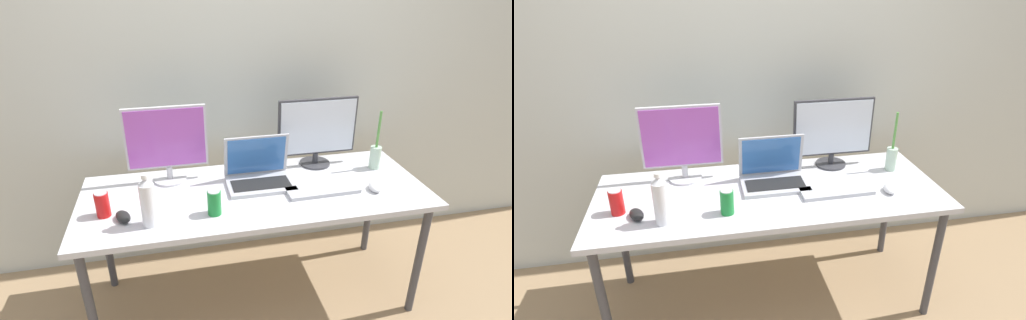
# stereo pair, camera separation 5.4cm
# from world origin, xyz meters

# --- Properties ---
(ground_plane) EXTENTS (16.00, 16.00, 0.00)m
(ground_plane) POSITION_xyz_m (0.00, 0.00, 0.00)
(ground_plane) COLOR #9E7F5B
(wall_back) EXTENTS (7.00, 0.08, 2.60)m
(wall_back) POSITION_xyz_m (0.00, 0.59, 1.30)
(wall_back) COLOR silver
(wall_back) RESTS_ON ground
(work_desk) EXTENTS (1.83, 0.70, 0.74)m
(work_desk) POSITION_xyz_m (0.00, 0.00, 0.68)
(work_desk) COLOR #424247
(work_desk) RESTS_ON ground
(monitor_left) EXTENTS (0.43, 0.18, 0.43)m
(monitor_left) POSITION_xyz_m (-0.44, 0.22, 0.97)
(monitor_left) COLOR silver
(monitor_left) RESTS_ON work_desk
(monitor_center) EXTENTS (0.47, 0.18, 0.41)m
(monitor_center) POSITION_xyz_m (0.42, 0.24, 0.96)
(monitor_center) COLOR #38383D
(monitor_center) RESTS_ON work_desk
(laptop_silver) EXTENTS (0.36, 0.24, 0.26)m
(laptop_silver) POSITION_xyz_m (0.03, 0.09, 0.80)
(laptop_silver) COLOR #B7B7BC
(laptop_silver) RESTS_ON work_desk
(keyboard_main) EXTENTS (0.39, 0.14, 0.02)m
(keyboard_main) POSITION_xyz_m (0.34, -0.09, 0.75)
(keyboard_main) COLOR #B2B2B7
(keyboard_main) RESTS_ON work_desk
(mouse_by_keyboard) EXTENTS (0.10, 0.12, 0.04)m
(mouse_by_keyboard) POSITION_xyz_m (-0.67, -0.14, 0.76)
(mouse_by_keyboard) COLOR black
(mouse_by_keyboard) RESTS_ON work_desk
(mouse_by_laptop) EXTENTS (0.09, 0.11, 0.04)m
(mouse_by_laptop) POSITION_xyz_m (0.62, -0.13, 0.76)
(mouse_by_laptop) COLOR silver
(mouse_by_laptop) RESTS_ON work_desk
(water_bottle) EXTENTS (0.07, 0.07, 0.26)m
(water_bottle) POSITION_xyz_m (-0.54, -0.21, 0.86)
(water_bottle) COLOR silver
(water_bottle) RESTS_ON work_desk
(soda_can_near_keyboard) EXTENTS (0.07, 0.07, 0.13)m
(soda_can_near_keyboard) POSITION_xyz_m (-0.76, -0.08, 0.80)
(soda_can_near_keyboard) COLOR red
(soda_can_near_keyboard) RESTS_ON work_desk
(soda_can_by_laptop) EXTENTS (0.07, 0.07, 0.13)m
(soda_can_by_laptop) POSITION_xyz_m (-0.24, -0.18, 0.80)
(soda_can_by_laptop) COLOR #197F33
(soda_can_by_laptop) RESTS_ON work_desk
(bamboo_vase) EXTENTS (0.06, 0.06, 0.35)m
(bamboo_vase) POSITION_xyz_m (0.74, 0.12, 0.82)
(bamboo_vase) COLOR #B2D1B7
(bamboo_vase) RESTS_ON work_desk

